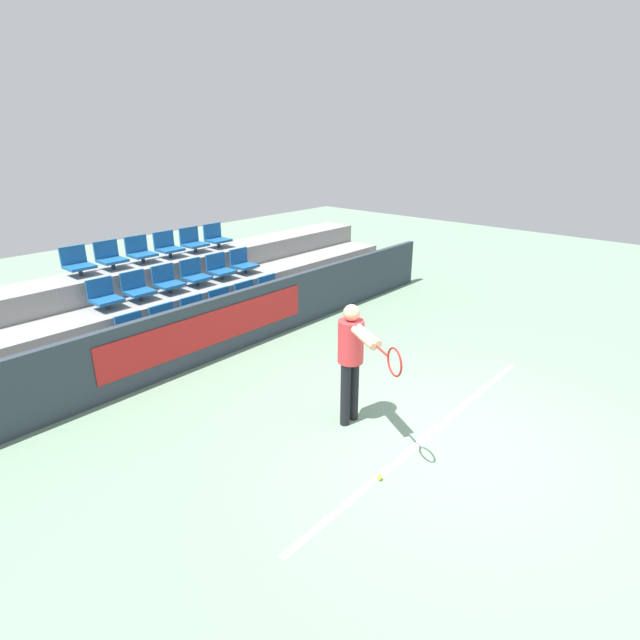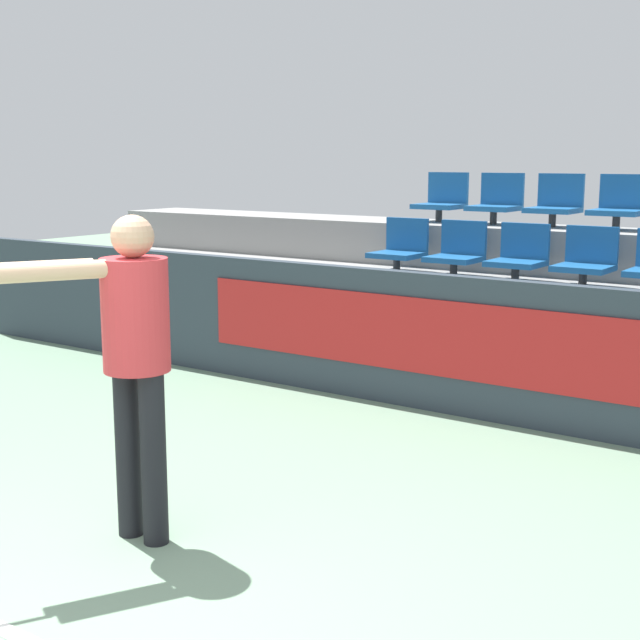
{
  "view_description": "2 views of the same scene",
  "coord_description": "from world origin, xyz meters",
  "px_view_note": "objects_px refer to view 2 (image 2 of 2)",
  "views": [
    {
      "loc": [
        -5.12,
        -2.37,
        3.7
      ],
      "look_at": [
        0.05,
        2.2,
        1.08
      ],
      "focal_mm": 28.0,
      "sensor_mm": 36.0,
      "label": 1
    },
    {
      "loc": [
        2.77,
        -1.83,
        1.95
      ],
      "look_at": [
        -0.2,
        2.43,
        1.0
      ],
      "focal_mm": 50.0,
      "sensor_mm": 36.0,
      "label": 2
    }
  ],
  "objects_px": {
    "stadium_chair_2": "(476,317)",
    "tennis_player": "(124,342)",
    "stadium_chair_8": "(519,256)",
    "stadium_chair_13": "(497,202)",
    "stadium_chair_1": "(412,310)",
    "stadium_chair_7": "(457,252)",
    "stadium_chair_14": "(556,203)",
    "stadium_chair_4": "(626,333)",
    "stadium_chair_0": "(352,303)",
    "stadium_chair_6": "(401,248)",
    "stadium_chair_9": "(586,260)",
    "stadium_chair_12": "(442,200)",
    "stadium_chair_15": "(619,205)",
    "stadium_chair_3": "(547,325)"
  },
  "relations": [
    {
      "from": "stadium_chair_7",
      "to": "stadium_chair_13",
      "type": "distance_m",
      "value": 0.96
    },
    {
      "from": "stadium_chair_4",
      "to": "tennis_player",
      "type": "height_order",
      "value": "tennis_player"
    },
    {
      "from": "stadium_chair_8",
      "to": "stadium_chair_12",
      "type": "xyz_separation_m",
      "value": [
        -1.22,
        0.86,
        0.43
      ]
    },
    {
      "from": "stadium_chair_3",
      "to": "stadium_chair_4",
      "type": "relative_size",
      "value": 1.0
    },
    {
      "from": "stadium_chair_13",
      "to": "stadium_chair_14",
      "type": "xyz_separation_m",
      "value": [
        0.61,
        0.0,
        0.0
      ]
    },
    {
      "from": "stadium_chair_14",
      "to": "stadium_chair_4",
      "type": "bearing_deg",
      "value": -54.64
    },
    {
      "from": "stadium_chair_1",
      "to": "stadium_chair_13",
      "type": "distance_m",
      "value": 1.92
    },
    {
      "from": "stadium_chair_1",
      "to": "stadium_chair_7",
      "type": "height_order",
      "value": "stadium_chair_7"
    },
    {
      "from": "stadium_chair_15",
      "to": "stadium_chair_8",
      "type": "bearing_deg",
      "value": -125.36
    },
    {
      "from": "stadium_chair_6",
      "to": "tennis_player",
      "type": "bearing_deg",
      "value": -77.32
    },
    {
      "from": "stadium_chair_9",
      "to": "tennis_player",
      "type": "relative_size",
      "value": 0.3
    },
    {
      "from": "stadium_chair_9",
      "to": "stadium_chair_2",
      "type": "bearing_deg",
      "value": -125.36
    },
    {
      "from": "stadium_chair_13",
      "to": "stadium_chair_14",
      "type": "bearing_deg",
      "value": 0.0
    },
    {
      "from": "stadium_chair_8",
      "to": "stadium_chair_9",
      "type": "relative_size",
      "value": 1.0
    },
    {
      "from": "stadium_chair_1",
      "to": "stadium_chair_8",
      "type": "distance_m",
      "value": 1.14
    },
    {
      "from": "stadium_chair_0",
      "to": "stadium_chair_4",
      "type": "relative_size",
      "value": 1.0
    },
    {
      "from": "stadium_chair_7",
      "to": "stadium_chair_9",
      "type": "bearing_deg",
      "value": 0.0
    },
    {
      "from": "stadium_chair_9",
      "to": "tennis_player",
      "type": "distance_m",
      "value": 4.61
    },
    {
      "from": "stadium_chair_9",
      "to": "stadium_chair_0",
      "type": "bearing_deg",
      "value": -154.84
    },
    {
      "from": "stadium_chair_2",
      "to": "tennis_player",
      "type": "xyz_separation_m",
      "value": [
        -0.2,
        -3.68,
        0.39
      ]
    },
    {
      "from": "stadium_chair_0",
      "to": "stadium_chair_15",
      "type": "distance_m",
      "value": 2.65
    },
    {
      "from": "stadium_chair_3",
      "to": "stadium_chair_12",
      "type": "distance_m",
      "value": 2.65
    },
    {
      "from": "stadium_chair_13",
      "to": "stadium_chair_6",
      "type": "bearing_deg",
      "value": -125.36
    },
    {
      "from": "stadium_chair_4",
      "to": "stadium_chair_0",
      "type": "bearing_deg",
      "value": 180.0
    },
    {
      "from": "stadium_chair_3",
      "to": "stadium_chair_8",
      "type": "height_order",
      "value": "stadium_chair_8"
    },
    {
      "from": "stadium_chair_1",
      "to": "stadium_chair_13",
      "type": "relative_size",
      "value": 1.0
    },
    {
      "from": "stadium_chair_2",
      "to": "stadium_chair_6",
      "type": "bearing_deg",
      "value": 144.83
    },
    {
      "from": "stadium_chair_15",
      "to": "stadium_chair_12",
      "type": "bearing_deg",
      "value": 180.0
    },
    {
      "from": "stadium_chair_8",
      "to": "stadium_chair_13",
      "type": "bearing_deg",
      "value": 125.36
    },
    {
      "from": "stadium_chair_6",
      "to": "stadium_chair_13",
      "type": "distance_m",
      "value": 1.14
    },
    {
      "from": "stadium_chair_4",
      "to": "stadium_chair_8",
      "type": "xyz_separation_m",
      "value": [
        -1.22,
        0.86,
        0.43
      ]
    },
    {
      "from": "stadium_chair_2",
      "to": "stadium_chair_1",
      "type": "bearing_deg",
      "value": 180.0
    },
    {
      "from": "stadium_chair_13",
      "to": "stadium_chair_8",
      "type": "bearing_deg",
      "value": -54.64
    },
    {
      "from": "stadium_chair_12",
      "to": "stadium_chair_13",
      "type": "height_order",
      "value": "same"
    },
    {
      "from": "stadium_chair_8",
      "to": "stadium_chair_15",
      "type": "distance_m",
      "value": 1.14
    },
    {
      "from": "stadium_chair_0",
      "to": "stadium_chair_6",
      "type": "height_order",
      "value": "stadium_chair_6"
    },
    {
      "from": "stadium_chair_4",
      "to": "stadium_chair_14",
      "type": "height_order",
      "value": "stadium_chair_14"
    },
    {
      "from": "stadium_chair_8",
      "to": "tennis_player",
      "type": "relative_size",
      "value": 0.3
    },
    {
      "from": "stadium_chair_8",
      "to": "stadium_chair_13",
      "type": "distance_m",
      "value": 1.14
    },
    {
      "from": "stadium_chair_6",
      "to": "stadium_chair_14",
      "type": "height_order",
      "value": "stadium_chair_14"
    },
    {
      "from": "stadium_chair_2",
      "to": "stadium_chair_14",
      "type": "bearing_deg",
      "value": 90.0
    },
    {
      "from": "stadium_chair_7",
      "to": "stadium_chair_14",
      "type": "xyz_separation_m",
      "value": [
        0.61,
        0.86,
        0.43
      ]
    },
    {
      "from": "stadium_chair_8",
      "to": "stadium_chair_15",
      "type": "xyz_separation_m",
      "value": [
        0.61,
        0.86,
        0.43
      ]
    },
    {
      "from": "stadium_chair_14",
      "to": "stadium_chair_1",
      "type": "bearing_deg",
      "value": -109.53
    },
    {
      "from": "stadium_chair_2",
      "to": "stadium_chair_9",
      "type": "bearing_deg",
      "value": 54.64
    },
    {
      "from": "stadium_chair_0",
      "to": "stadium_chair_8",
      "type": "xyz_separation_m",
      "value": [
        1.22,
        0.86,
        0.43
      ]
    },
    {
      "from": "stadium_chair_14",
      "to": "tennis_player",
      "type": "bearing_deg",
      "value": -92.08
    },
    {
      "from": "stadium_chair_3",
      "to": "stadium_chair_7",
      "type": "xyz_separation_m",
      "value": [
        -1.22,
        0.86,
        0.43
      ]
    },
    {
      "from": "stadium_chair_0",
      "to": "stadium_chair_6",
      "type": "distance_m",
      "value": 0.96
    },
    {
      "from": "stadium_chair_6",
      "to": "stadium_chair_7",
      "type": "bearing_deg",
      "value": 0.0
    }
  ]
}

